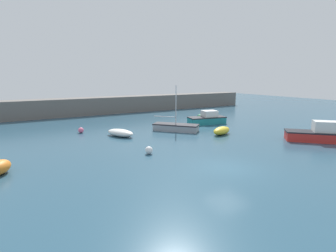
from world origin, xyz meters
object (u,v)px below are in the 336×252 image
at_px(motorboat_with_cabin, 207,119).
at_px(rowboat_white_midwater, 120,133).
at_px(rowboat_blue_near, 208,115).
at_px(cabin_cruiser_white, 320,134).
at_px(open_tender_yellow, 222,131).
at_px(mooring_buoy_white, 149,150).
at_px(mooring_buoy_pink, 81,130).
at_px(sailboat_short_mast, 176,127).

relative_size(motorboat_with_cabin, rowboat_white_midwater, 1.43).
distance_m(rowboat_blue_near, motorboat_with_cabin, 5.33).
bearing_deg(motorboat_with_cabin, rowboat_blue_near, -119.49).
height_order(rowboat_blue_near, motorboat_with_cabin, motorboat_with_cabin).
xyz_separation_m(cabin_cruiser_white, rowboat_white_midwater, (-15.12, 11.54, -0.31)).
relative_size(open_tender_yellow, motorboat_with_cabin, 0.57).
bearing_deg(cabin_cruiser_white, mooring_buoy_white, 29.04).
bearing_deg(mooring_buoy_pink, mooring_buoy_white, -75.67).
relative_size(rowboat_blue_near, motorboat_with_cabin, 0.73).
relative_size(open_tender_yellow, mooring_buoy_white, 4.79).
height_order(open_tender_yellow, mooring_buoy_white, open_tender_yellow).
xyz_separation_m(cabin_cruiser_white, motorboat_with_cabin, (-3.01, 12.67, -0.03)).
bearing_deg(cabin_cruiser_white, motorboat_with_cabin, -31.29).
xyz_separation_m(rowboat_blue_near, sailboat_short_mast, (-9.35, -5.72, 0.08)).
height_order(cabin_cruiser_white, mooring_buoy_pink, cabin_cruiser_white).
relative_size(rowboat_white_midwater, mooring_buoy_white, 5.87).
relative_size(rowboat_blue_near, mooring_buoy_pink, 6.33).
bearing_deg(motorboat_with_cabin, mooring_buoy_pink, 1.98).
xyz_separation_m(rowboat_blue_near, mooring_buoy_white, (-15.93, -12.17, -0.03)).
bearing_deg(rowboat_blue_near, sailboat_short_mast, 48.31).
xyz_separation_m(open_tender_yellow, rowboat_white_midwater, (-9.36, 4.59, -0.05)).
distance_m(open_tender_yellow, motorboat_with_cabin, 6.35).
distance_m(open_tender_yellow, rowboat_white_midwater, 10.42).
bearing_deg(open_tender_yellow, mooring_buoy_white, 174.66).
xyz_separation_m(rowboat_blue_near, rowboat_white_midwater, (-15.61, -5.15, 0.03)).
bearing_deg(rowboat_blue_near, open_tender_yellow, 74.15).
distance_m(motorboat_with_cabin, mooring_buoy_white, 14.87).
bearing_deg(mooring_buoy_pink, rowboat_white_midwater, -50.32).
height_order(cabin_cruiser_white, mooring_buoy_white, cabin_cruiser_white).
bearing_deg(rowboat_blue_near, mooring_buoy_white, 54.23).
xyz_separation_m(motorboat_with_cabin, mooring_buoy_white, (-12.43, -8.15, -0.34)).
bearing_deg(open_tender_yellow, rowboat_blue_near, 37.84).
xyz_separation_m(open_tender_yellow, motorboat_with_cabin, (2.76, 5.72, 0.23)).
relative_size(motorboat_with_cabin, sailboat_short_mast, 1.00).
relative_size(open_tender_yellow, sailboat_short_mast, 0.57).
height_order(sailboat_short_mast, mooring_buoy_white, sailboat_short_mast).
distance_m(mooring_buoy_white, mooring_buoy_pink, 11.04).
height_order(rowboat_blue_near, sailboat_short_mast, sailboat_short_mast).
bearing_deg(rowboat_white_midwater, rowboat_blue_near, -96.84).
height_order(rowboat_white_midwater, mooring_buoy_white, rowboat_white_midwater).
height_order(open_tender_yellow, rowboat_blue_near, open_tender_yellow).
bearing_deg(sailboat_short_mast, mooring_buoy_pink, -155.17).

